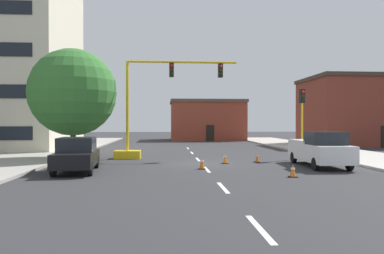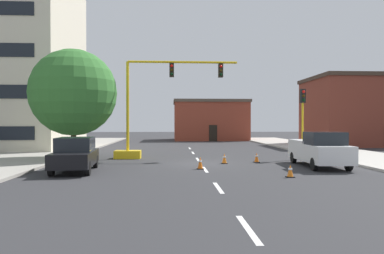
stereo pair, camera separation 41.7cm
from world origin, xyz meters
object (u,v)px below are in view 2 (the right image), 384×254
Objects in this scene: traffic_cone_roadside_c at (200,163)px; traffic_cone_roadside_b at (290,171)px; traffic_light_pole_right at (303,108)px; pickup_truck_white at (319,150)px; traffic_cone_roadside_d at (224,159)px; traffic_signal_gantry at (143,127)px; tree_left_near at (73,93)px; sedan_black_near_left at (75,154)px; traffic_cone_roadside_a at (257,158)px.

traffic_cone_roadside_b is at bearing -39.56° from traffic_cone_roadside_c.
traffic_light_pole_right reaches higher than pickup_truck_white.
traffic_cone_roadside_d is (1.68, 2.60, -0.01)m from traffic_cone_roadside_c.
traffic_signal_gantry is 1.57× the size of pickup_truck_white.
traffic_cone_roadside_b is at bearing -36.23° from tree_left_near.
pickup_truck_white is 13.30m from sedan_black_near_left.
traffic_cone_roadside_a is (7.32, -3.07, -1.91)m from traffic_signal_gantry.
traffic_light_pole_right is at bearing 66.75° from traffic_cone_roadside_b.
pickup_truck_white is 4.95m from traffic_cone_roadside_b.
traffic_cone_roadside_b is (0.06, -6.41, -0.02)m from traffic_cone_roadside_a.
pickup_truck_white is 8.20× the size of traffic_cone_roadside_c.
traffic_light_pole_right is 1.04× the size of sedan_black_near_left.
tree_left_near is 12.57× the size of traffic_cone_roadside_b.
tree_left_near reaches higher than traffic_cone_roadside_c.
pickup_truck_white is at bearing -39.61° from traffic_cone_roadside_a.
traffic_cone_roadside_a is 6.41m from traffic_cone_roadside_b.
traffic_signal_gantry reaches higher than traffic_light_pole_right.
sedan_black_near_left is 10.62m from traffic_cone_roadside_b.
traffic_cone_roadside_d is (8.10, 3.22, -0.57)m from sedan_black_near_left.
tree_left_near is 15.45m from traffic_cone_roadside_b.
tree_left_near is at bearing 163.02° from traffic_cone_roadside_d.
traffic_light_pole_right is 0.65× the size of tree_left_near.
traffic_signal_gantry is at bearing 173.97° from traffic_light_pole_right.
sedan_black_near_left is 6.48m from traffic_cone_roadside_c.
traffic_cone_roadside_c is at bearing -34.55° from tree_left_near.
traffic_signal_gantry is at bearing 127.90° from traffic_cone_roadside_b.
traffic_cone_roadside_a is at bearing -11.28° from tree_left_near.
traffic_cone_roadside_c is at bearing -173.86° from pickup_truck_white.
pickup_truck_white is 6.87m from traffic_cone_roadside_c.
traffic_cone_roadside_a is at bearing 20.58° from sedan_black_near_left.
traffic_light_pole_right is at bearing 22.53° from sedan_black_near_left.
tree_left_near is at bearing 105.29° from sedan_black_near_left.
sedan_black_near_left is (-2.91, -6.91, -1.33)m from traffic_signal_gantry.
sedan_black_near_left reaches higher than traffic_cone_roadside_b.
traffic_cone_roadside_b is at bearing -69.33° from traffic_cone_roadside_d.
sedan_black_near_left is 6.95× the size of traffic_cone_roadside_c.
pickup_truck_white is (14.93, -4.86, -3.54)m from tree_left_near.
traffic_cone_roadside_b is (-2.94, -3.92, -0.69)m from pickup_truck_white.
traffic_light_pole_right reaches higher than traffic_cone_roadside_a.
traffic_cone_roadside_b is at bearing -113.25° from traffic_light_pole_right.
traffic_cone_roadside_b is (7.38, -9.47, -1.92)m from traffic_signal_gantry.
traffic_light_pole_right reaches higher than traffic_cone_roadside_d.
traffic_cone_roadside_b is 0.89× the size of traffic_cone_roadside_c.
traffic_signal_gantry is 13.77× the size of traffic_cone_roadside_a.
pickup_truck_white is at bearing -28.28° from traffic_signal_gantry.
tree_left_near is 11.93× the size of traffic_cone_roadside_a.
tree_left_near is 11.08m from traffic_cone_roadside_d.
sedan_black_near_left is 7.45× the size of traffic_cone_roadside_a.
traffic_cone_roadside_a is (10.23, 3.84, -0.58)m from sedan_black_near_left.
traffic_light_pole_right is 15.60m from tree_left_near.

